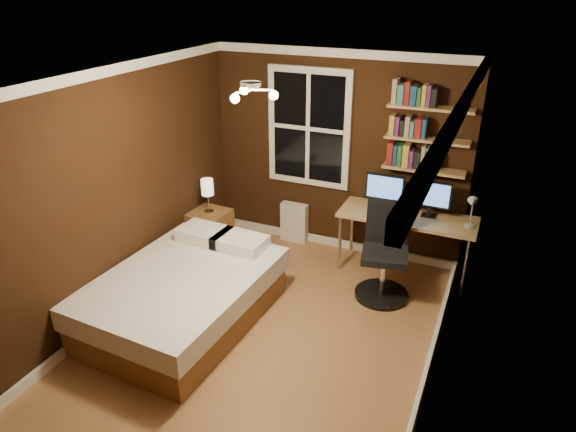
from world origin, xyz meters
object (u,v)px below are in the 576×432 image
at_px(nightstand, 210,232).
at_px(radiator, 294,222).
at_px(bed, 185,295).
at_px(office_chair, 384,261).
at_px(desk, 407,220).
at_px(bedside_lamp, 208,196).
at_px(monitor_left, 384,192).
at_px(monitor_right, 431,199).
at_px(desk_lamp, 472,211).

height_order(nightstand, radiator, nightstand).
relative_size(bed, office_chair, 1.92).
bearing_deg(desk, bedside_lamp, -167.98).
xyz_separation_m(desk, office_chair, (-0.10, -0.58, -0.26)).
bearing_deg(radiator, monitor_left, -6.30).
bearing_deg(nightstand, radiator, 43.31).
bearing_deg(monitor_left, nightstand, -164.21).
distance_m(nightstand, radiator, 1.11).
relative_size(nightstand, desk, 0.36).
distance_m(monitor_right, desk_lamp, 0.49).
bearing_deg(office_chair, monitor_right, 52.21).
distance_m(desk, monitor_left, 0.42).
height_order(bed, monitor_right, monitor_right).
xyz_separation_m(nightstand, monitor_right, (2.58, 0.58, 0.67)).
bearing_deg(radiator, office_chair, -29.46).
xyz_separation_m(nightstand, desk_lamp, (3.03, 0.41, 0.68)).
relative_size(radiator, desk_lamp, 1.21).
relative_size(monitor_right, office_chair, 0.42).
height_order(radiator, desk_lamp, desk_lamp).
distance_m(radiator, desk, 1.57).
height_order(bed, office_chair, office_chair).
relative_size(bed, bedside_lamp, 4.72).
relative_size(desk, office_chair, 1.45).
bearing_deg(office_chair, bedside_lamp, 166.68).
distance_m(bed, monitor_left, 2.55).
xyz_separation_m(desk, monitor_right, (0.22, 0.08, 0.28)).
height_order(desk, office_chair, office_chair).
distance_m(monitor_left, office_chair, 0.87).
height_order(monitor_right, desk_lamp, desk_lamp).
bearing_deg(office_chair, nightstand, 166.68).
distance_m(monitor_right, office_chair, 0.91).
bearing_deg(monitor_left, desk, -14.19).
relative_size(bed, radiator, 3.85).
bearing_deg(monitor_right, radiator, 175.63).
bearing_deg(bed, bedside_lamp, 113.93).
bearing_deg(monitor_right, bed, -137.11).
xyz_separation_m(radiator, desk, (1.50, -0.21, 0.41)).
distance_m(nightstand, office_chair, 2.26).
height_order(bed, desk_lamp, desk_lamp).
bearing_deg(nightstand, desk_lamp, 11.33).
relative_size(bedside_lamp, desk_lamp, 0.99).
height_order(radiator, desk, desk).
bearing_deg(bedside_lamp, desk, 12.02).
bearing_deg(desk_lamp, bedside_lamp, -172.31).
distance_m(monitor_left, desk_lamp, 1.00).
relative_size(bedside_lamp, radiator, 0.81).
xyz_separation_m(desk, desk_lamp, (0.68, -0.09, 0.28)).
relative_size(desk, monitor_right, 3.43).
xyz_separation_m(radiator, monitor_left, (1.19, -0.13, 0.69)).
xyz_separation_m(monitor_left, desk_lamp, (0.99, -0.17, 0.00)).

